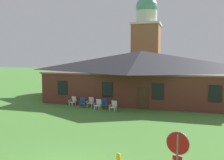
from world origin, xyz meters
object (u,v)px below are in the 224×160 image
stop_sign (177,152)px  lawn_chair_middle (98,104)px  lawn_chair_right_end (104,104)px  lawn_chair_near_door (82,102)px  lawn_chair_by_porch (73,101)px  lawn_chair_left_end (91,102)px  lawn_chair_far_side (114,106)px

stop_sign → lawn_chair_middle: size_ratio=2.52×
lawn_chair_right_end → stop_sign: bearing=-62.1°
stop_sign → lawn_chair_right_end: (-7.12, 13.47, -1.20)m
lawn_chair_near_door → lawn_chair_middle: 1.90m
lawn_chair_near_door → lawn_chair_right_end: size_ratio=1.00×
stop_sign → lawn_chair_middle: (-7.56, 13.03, -1.20)m
lawn_chair_by_porch → lawn_chair_left_end: (1.94, -0.01, 0.00)m
lawn_chair_middle → lawn_chair_far_side: (1.62, -0.35, 0.00)m
stop_sign → lawn_chair_right_end: 15.28m
stop_sign → lawn_chair_left_end: 16.49m
lawn_chair_middle → lawn_chair_far_side: 1.66m
lawn_chair_left_end → lawn_chair_right_end: 1.65m
lawn_chair_far_side → lawn_chair_right_end: bearing=146.5°
stop_sign → lawn_chair_by_porch: (-10.64, 13.97, -1.20)m
stop_sign → lawn_chair_left_end: bearing=121.9°
lawn_chair_far_side → lawn_chair_by_porch: bearing=164.7°
lawn_chair_by_porch → lawn_chair_near_door: same height
lawn_chair_middle → lawn_chair_right_end: same height
lawn_chair_by_porch → lawn_chair_right_end: same height
lawn_chair_by_porch → lawn_chair_right_end: size_ratio=1.00×
lawn_chair_near_door → lawn_chair_middle: bearing=-14.6°
lawn_chair_left_end → lawn_chair_by_porch: bearing=179.6°
lawn_chair_near_door → lawn_chair_left_end: same height
lawn_chair_by_porch → lawn_chair_middle: same height
stop_sign → lawn_chair_near_door: bearing=124.8°
lawn_chair_by_porch → stop_sign: bearing=-52.7°
lawn_chair_right_end → lawn_chair_far_side: 1.42m
lawn_chair_by_porch → lawn_chair_middle: bearing=-17.0°
lawn_chair_far_side → lawn_chair_middle: bearing=167.9°
lawn_chair_by_porch → lawn_chair_far_side: same height
lawn_chair_left_end → lawn_chair_middle: size_ratio=1.00×
lawn_chair_near_door → lawn_chair_left_end: bearing=33.2°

